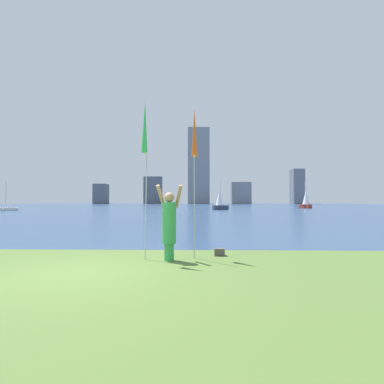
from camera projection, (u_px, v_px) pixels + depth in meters
name	position (u px, v px, depth m)	size (l,w,h in m)	color
ground	(186.00, 208.00, 57.74)	(120.00, 138.00, 0.12)	#4C662D
person	(169.00, 223.00, 8.21)	(0.71, 0.52, 1.94)	green
kite_flag_left	(145.00, 130.00, 8.29)	(0.16, 0.45, 4.12)	#B2B2B7
kite_flag_right	(194.00, 136.00, 8.78)	(0.16, 0.60, 4.03)	#B2B2B7
bag	(219.00, 252.00, 8.91)	(0.28, 0.22, 0.20)	#4C4742
sailboat_0	(306.00, 200.00, 57.27)	(1.78, 2.55, 4.77)	maroon
sailboat_1	(6.00, 209.00, 43.88)	(2.65, 2.65, 3.97)	silver
sailboat_5	(220.00, 201.00, 48.63)	(2.49, 1.63, 4.47)	#333D51
skyline_tower_0	(101.00, 194.00, 116.05)	(4.32, 5.89, 7.14)	#565B66
skyline_tower_1	(153.00, 190.00, 114.60)	(6.36, 3.27, 9.66)	#565B66
skyline_tower_2	(199.00, 166.00, 115.49)	(7.71, 3.49, 27.30)	gray
skyline_tower_3	(241.00, 193.00, 113.91)	(6.83, 4.96, 7.66)	gray
skyline_tower_4	(297.00, 187.00, 113.52)	(3.95, 5.66, 12.22)	slate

